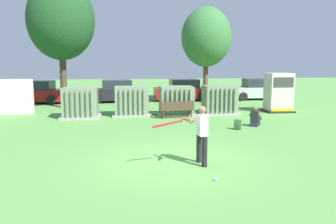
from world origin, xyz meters
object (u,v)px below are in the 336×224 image
Objects in this scene: transformer_mid_west at (131,101)px; parked_car_right_of_center at (183,91)px; transformer_west at (80,103)px; generator_enclosure at (279,93)px; transformer_east at (220,100)px; transformer_mid_east at (176,101)px; batter at (200,132)px; parked_car_leftmost at (36,93)px; parked_car_left_of_center at (115,92)px; park_bench at (177,108)px; sports_ball at (215,179)px; backpack at (238,125)px; parked_car_rightmost at (256,90)px; seated_spectator at (255,118)px.

transformer_mid_west and parked_car_right_of_center have the same top height.
generator_enclosure is (11.42, 0.69, 0.35)m from transformer_west.
parked_car_right_of_center is (-0.92, 6.94, -0.04)m from transformer_east.
transformer_mid_west is 1.00× the size of transformer_mid_east.
transformer_mid_west is at bearing 8.25° from transformer_west.
batter is 18.30m from parked_car_leftmost.
generator_enclosure is at bearing -33.33° from parked_car_left_of_center.
park_bench is 11.93m from parked_car_leftmost.
parked_car_right_of_center is at bearing 82.71° from sports_ball.
sports_ball is 7.05m from backpack.
parked_car_rightmost is (16.50, 0.32, 0.00)m from parked_car_leftmost.
transformer_east is at bearing 98.52° from seated_spectator.
transformer_mid_west is 12.15m from parked_car_rightmost.
transformer_west is 0.48× the size of parked_car_leftmost.
generator_enclosure is 8.06m from parked_car_right_of_center.
parked_car_rightmost is at bearing 1.12° from parked_car_leftmost.
seated_spectator is 1.24m from backpack.
sports_ball is at bearing -97.29° from parked_car_right_of_center.
transformer_mid_west reaches higher than sports_ball.
parked_car_left_of_center is at bearing 76.15° from transformer_west.
parked_car_right_of_center is (1.73, 8.17, 0.22)m from park_bench.
parked_car_leftmost is (-11.56, 6.70, -0.04)m from transformer_east.
parked_car_left_of_center is at bearing -177.38° from parked_car_right_of_center.
parked_car_left_of_center is 10.94m from parked_car_rightmost.
generator_enclosure is at bearing 54.95° from batter.
transformer_west is at bearing -103.85° from parked_car_left_of_center.
transformer_mid_east is 10.96m from sports_ball.
transformer_west is 23.33× the size of sports_ball.
seated_spectator is (0.59, -3.96, -0.41)m from transformer_east.
transformer_mid_east is 10.37m from parked_car_rightmost.
parked_car_rightmost is (1.25, 6.68, -0.38)m from generator_enclosure.
transformer_west is 0.50× the size of parked_car_right_of_center.
transformer_mid_west and parked_car_rightmost have the same top height.
transformer_east and parked_car_left_of_center have the same top height.
batter is (-0.66, -8.41, 0.44)m from park_bench.
transformer_mid_east is 0.91× the size of generator_enclosure.
batter is 16.75m from parked_car_right_of_center.
parked_car_left_of_center is (-9.68, 6.37, -0.38)m from generator_enclosure.
transformer_mid_west is 2.49m from transformer_mid_east.
transformer_mid_east and parked_car_left_of_center have the same top height.
transformer_west is 8.45m from backpack.
generator_enclosure is (6.22, 0.52, 0.35)m from transformer_mid_east.
transformer_mid_west and parked_car_leftmost have the same top height.
generator_enclosure is at bearing 50.07° from backpack.
parked_car_leftmost is (-6.55, 6.66, -0.04)m from transformer_mid_west.
parked_car_rightmost is at bearing 68.38° from seated_spectator.
transformer_east is 0.48× the size of parked_car_left_of_center.
sports_ball is 8.10m from seated_spectator.
transformer_east is 7.00m from parked_car_right_of_center.
transformer_mid_east is 0.48× the size of parked_car_leftmost.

